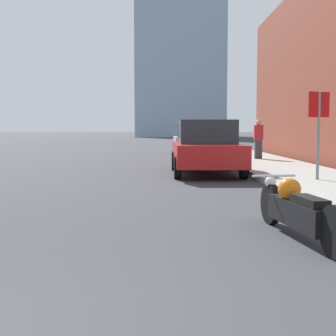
% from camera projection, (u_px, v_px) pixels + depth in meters
% --- Properties ---
extents(sidewalk, '(2.74, 240.00, 0.15)m').
position_uv_depth(sidewalk, '(206.00, 143.00, 42.32)').
color(sidewalk, gray).
rests_on(sidewalk, ground_plane).
extents(motorcycle, '(0.64, 2.41, 0.73)m').
position_uv_depth(motorcycle, '(297.00, 210.00, 5.79)').
color(motorcycle, black).
rests_on(motorcycle, ground_plane).
extents(parked_car_red, '(2.02, 4.39, 1.62)m').
position_uv_depth(parked_car_red, '(206.00, 147.00, 14.02)').
color(parked_car_red, red).
rests_on(parked_car_red, ground_plane).
extents(parked_car_silver, '(1.89, 4.23, 1.60)m').
position_uv_depth(parked_car_silver, '(190.00, 139.00, 25.69)').
color(parked_car_silver, '#BCBCC1').
rests_on(parked_car_silver, ground_plane).
extents(stop_sign, '(0.57, 0.26, 2.09)m').
position_uv_depth(stop_sign, '(319.00, 120.00, 11.12)').
color(stop_sign, slate).
rests_on(stop_sign, sidewalk).
extents(pedestrian, '(0.36, 0.22, 1.59)m').
position_uv_depth(pedestrian, '(258.00, 139.00, 19.00)').
color(pedestrian, '#38383D').
rests_on(pedestrian, sidewalk).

